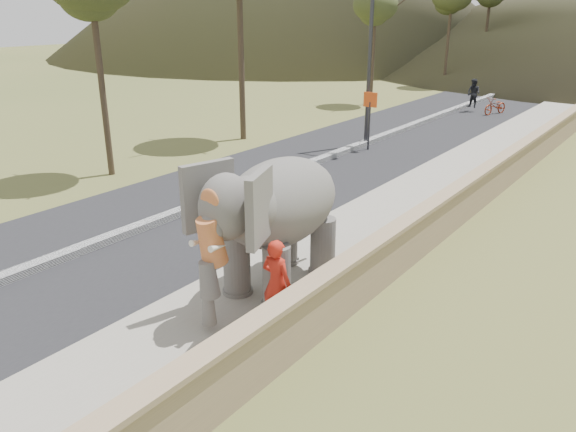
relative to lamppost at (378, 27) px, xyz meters
The scene contains 9 objects.
ground 16.16m from the lamppost, 72.28° to the right, with size 160.00×160.00×0.00m, color olive.
road 6.75m from the lamppost, 93.79° to the right, with size 7.00×120.00×0.03m, color black.
median 6.68m from the lamppost, 93.79° to the right, with size 0.35×120.00×0.22m, color black.
walkway 8.18m from the lamppost, 44.92° to the right, with size 3.00×120.00×0.15m, color #9E9687.
parapet 8.99m from the lamppost, 36.41° to the right, with size 0.30×120.00×1.10m, color tan.
lamppost is the anchor object (origin of this frame).
signboard 3.31m from the lamppost, 74.61° to the right, with size 0.60×0.08×2.40m.
elephant_and_man 13.98m from the lamppost, 69.71° to the right, with size 2.32×3.98×2.82m.
motorcyclist 11.71m from the lamppost, 83.10° to the left, with size 2.35×1.92×1.86m.
Camera 1 is at (6.44, -6.55, 5.62)m, focal length 35.00 mm.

